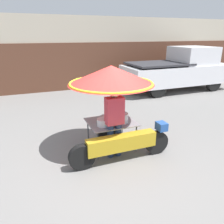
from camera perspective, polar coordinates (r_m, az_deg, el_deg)
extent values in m
plane|color=slate|center=(4.85, 0.34, -12.33)|extent=(36.00, 36.00, 0.00)
cube|color=#B2A893|center=(11.62, -14.31, 14.77)|extent=(28.00, 2.00, 3.38)
cube|color=#563323|center=(10.67, -13.26, 11.25)|extent=(23.80, 0.06, 2.20)
cylinder|color=black|center=(5.07, 11.52, -7.77)|extent=(0.53, 0.14, 0.53)
cylinder|color=black|center=(4.46, -7.89, -11.61)|extent=(0.53, 0.14, 0.53)
cube|color=#B7931E|center=(4.62, 2.53, -7.98)|extent=(1.52, 0.24, 0.32)
cube|color=#234C93|center=(4.97, 12.81, -3.65)|extent=(0.20, 0.24, 0.18)
cylinder|color=black|center=(5.43, -1.25, -5.75)|extent=(0.48, 0.14, 0.48)
cylinder|color=#515156|center=(5.02, 6.30, -6.99)|extent=(0.03, 0.03, 0.65)
cylinder|color=#515156|center=(5.65, 2.70, -3.76)|extent=(0.03, 0.03, 0.65)
cylinder|color=#515156|center=(4.71, -3.73, -8.84)|extent=(0.03, 0.03, 0.65)
cylinder|color=#515156|center=(5.37, -6.26, -5.16)|extent=(0.03, 0.03, 0.65)
cube|color=gray|center=(5.03, -0.21, -2.61)|extent=(1.07, 0.90, 0.02)
cylinder|color=#B2B2B7|center=(4.87, -0.22, 2.28)|extent=(0.03, 0.03, 0.88)
cone|color=red|center=(4.72, -0.23, 9.69)|extent=(1.87, 1.87, 0.40)
torus|color=yellow|center=(4.76, -0.22, 7.58)|extent=(1.82, 1.82, 0.05)
cylinder|color=silver|center=(4.78, -2.22, -2.70)|extent=(0.30, 0.30, 0.16)
cylinder|color=#B7B7BC|center=(4.93, 2.40, -1.58)|extent=(0.32, 0.32, 0.22)
cylinder|color=#939399|center=(5.15, -1.50, -1.48)|extent=(0.29, 0.29, 0.08)
cylinder|color=navy|center=(4.78, -0.39, -7.49)|extent=(0.14, 0.14, 0.78)
cylinder|color=navy|center=(4.84, 1.61, -7.14)|extent=(0.14, 0.14, 0.78)
cube|color=#C13847|center=(4.54, 0.64, 0.33)|extent=(0.38, 0.22, 0.58)
sphere|color=tan|center=(4.43, 0.66, 5.17)|extent=(0.21, 0.21, 0.21)
cylinder|color=black|center=(11.50, 24.97, 6.79)|extent=(0.73, 0.24, 0.73)
cylinder|color=black|center=(12.66, 19.71, 8.51)|extent=(0.73, 0.24, 0.73)
cylinder|color=black|center=(9.53, 11.77, 5.88)|extent=(0.73, 0.24, 0.73)
cylinder|color=black|center=(10.90, 7.10, 7.86)|extent=(0.73, 0.24, 0.73)
cube|color=silver|center=(10.99, 16.50, 9.56)|extent=(5.17, 1.93, 0.85)
cube|color=silver|center=(11.41, 20.31, 13.72)|extent=(1.76, 1.77, 0.81)
cube|color=#2D2D33|center=(10.32, 12.11, 12.26)|extent=(2.69, 1.85, 0.08)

